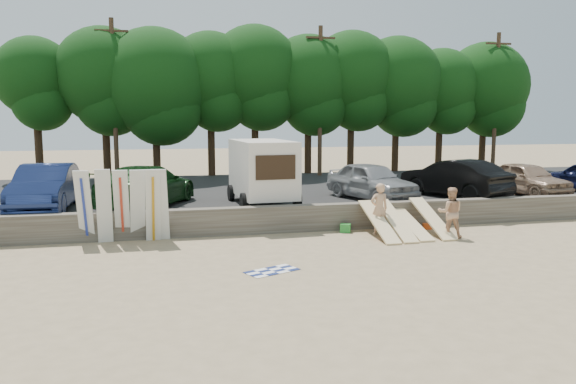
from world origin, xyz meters
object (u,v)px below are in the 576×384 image
object	(u,v)px
car_2	(371,181)
car_3	(454,178)
beachgoer_b	(450,212)
cooler	(345,228)
car_0	(46,187)
beachgoer_a	(379,209)
car_4	(527,178)
car_1	(146,186)
box_trailer	(263,169)

from	to	relation	value
car_2	car_3	size ratio (longest dim) A/B	0.93
beachgoer_b	cooler	distance (m)	3.82
car_0	beachgoer_a	world-z (taller)	car_0
car_3	car_4	world-z (taller)	car_3
car_0	beachgoer_b	bearing A→B (deg)	-18.28
car_0	car_2	bearing A→B (deg)	0.66
beachgoer_b	car_3	bearing A→B (deg)	-98.68
car_1	car_2	distance (m)	9.56
car_1	car_2	xyz separation A→B (m)	(9.55, -0.18, -0.02)
car_1	beachgoer_b	distance (m)	11.80
beachgoer_b	car_1	bearing A→B (deg)	-4.06
beachgoer_a	beachgoer_b	size ratio (longest dim) A/B	1.04
car_0	car_3	world-z (taller)	car_0
car_1	cooler	xyz separation A→B (m)	(7.25, -3.47, -1.38)
car_4	beachgoer_b	world-z (taller)	car_4
car_1	cooler	size ratio (longest dim) A/B	15.22
box_trailer	beachgoer_b	bearing A→B (deg)	-42.12
cooler	car_4	bearing A→B (deg)	42.06
beachgoer_a	box_trailer	bearing A→B (deg)	-46.68
car_1	cooler	bearing A→B (deg)	178.21
car_1	beachgoer_b	world-z (taller)	car_1
car_3	box_trailer	bearing A→B (deg)	-20.56
car_4	car_0	bearing A→B (deg)	172.37
car_0	car_4	bearing A→B (deg)	0.46
box_trailer	car_1	world-z (taller)	box_trailer
car_3	car_4	size ratio (longest dim) A/B	1.16
car_0	car_3	bearing A→B (deg)	0.53
car_2	car_3	world-z (taller)	car_3
car_4	beachgoer_a	distance (m)	9.55
car_0	car_4	world-z (taller)	car_0
car_0	car_4	xyz separation A→B (m)	(20.91, -0.41, -0.13)
beachgoer_b	cooler	bearing A→B (deg)	-4.84
beachgoer_a	beachgoer_b	xyz separation A→B (m)	(2.26, -1.11, -0.04)
car_0	car_4	size ratio (longest dim) A/B	1.21
car_0	beachgoer_b	world-z (taller)	car_0
car_3	car_0	bearing A→B (deg)	-22.30
beachgoer_a	car_0	bearing A→B (deg)	-20.33
car_2	beachgoer_a	size ratio (longest dim) A/B	2.54
box_trailer	car_0	world-z (taller)	box_trailer
box_trailer	car_3	distance (m)	8.82
box_trailer	cooler	size ratio (longest dim) A/B	11.22
beachgoer_b	car_0	bearing A→B (deg)	2.04
car_2	car_1	bearing A→B (deg)	162.18
car_4	beachgoer_b	bearing A→B (deg)	-150.37
box_trailer	car_1	bearing A→B (deg)	171.90
cooler	car_2	bearing A→B (deg)	79.68
car_3	beachgoer_b	world-z (taller)	car_3
car_2	car_4	xyz separation A→B (m)	(7.59, -0.20, -0.06)
car_2	car_3	distance (m)	3.92
box_trailer	beachgoer_b	distance (m)	7.70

